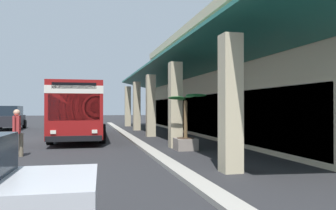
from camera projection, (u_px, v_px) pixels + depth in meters
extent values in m
plane|color=#262628|center=(181.00, 136.00, 21.54)|extent=(120.00, 120.00, 0.00)
cube|color=#9E998E|center=(128.00, 136.00, 20.57)|extent=(35.81, 0.50, 0.12)
cube|color=#C6B793|center=(268.00, 83.00, 22.93)|extent=(29.85, 10.72, 7.11)
cube|color=beige|center=(268.00, 27.00, 22.96)|extent=(30.15, 11.02, 0.60)
cube|color=#C6B793|center=(128.00, 106.00, 32.52)|extent=(0.55, 0.55, 3.91)
cube|color=#C6B793|center=(137.00, 106.00, 26.72)|extent=(0.55, 0.55, 3.91)
cube|color=#C6B793|center=(151.00, 106.00, 20.93)|extent=(0.55, 0.55, 3.91)
cube|color=#C6B793|center=(175.00, 105.00, 15.14)|extent=(0.55, 0.55, 3.91)
cube|color=#C6B793|center=(231.00, 103.00, 9.34)|extent=(0.55, 0.55, 3.91)
cube|color=#19594C|center=(171.00, 70.00, 21.27)|extent=(29.85, 3.16, 0.82)
cube|color=#19232D|center=(195.00, 114.00, 21.64)|extent=(25.07, 0.08, 2.40)
cube|color=maroon|center=(80.00, 109.00, 20.16)|extent=(11.07, 2.86, 2.75)
cube|color=silver|center=(80.00, 94.00, 20.17)|extent=(11.09, 2.88, 0.36)
cube|color=#19232D|center=(80.00, 106.00, 20.45)|extent=(9.31, 2.84, 0.90)
cube|color=#19232D|center=(74.00, 107.00, 14.81)|extent=(0.12, 2.24, 1.20)
cube|color=black|center=(74.00, 86.00, 14.81)|extent=(0.12, 1.94, 0.28)
cube|color=black|center=(74.00, 139.00, 14.68)|extent=(0.27, 2.45, 0.24)
cube|color=silver|center=(95.00, 131.00, 14.95)|extent=(0.07, 0.24, 0.16)
cube|color=silver|center=(53.00, 132.00, 14.57)|extent=(0.07, 0.24, 0.16)
cube|color=silver|center=(81.00, 86.00, 21.64)|extent=(2.45, 1.85, 0.24)
cylinder|color=black|center=(102.00, 134.00, 16.87)|extent=(1.00, 0.30, 1.00)
cylinder|color=black|center=(50.00, 134.00, 16.33)|extent=(1.00, 0.30, 1.00)
cylinder|color=black|center=(101.00, 126.00, 23.43)|extent=(1.00, 0.30, 1.00)
cylinder|color=black|center=(63.00, 127.00, 22.89)|extent=(1.00, 0.30, 1.00)
cube|color=#232328|center=(9.00, 121.00, 27.45)|extent=(4.88, 2.15, 0.84)
cube|color=#19232D|center=(9.00, 111.00, 27.55)|extent=(3.33, 1.85, 0.80)
cylinder|color=black|center=(19.00, 126.00, 26.15)|extent=(0.76, 0.26, 0.76)
cylinder|color=black|center=(24.00, 124.00, 29.28)|extent=(0.76, 0.26, 0.76)
cylinder|color=black|center=(0.00, 124.00, 28.74)|extent=(0.76, 0.26, 0.76)
cylinder|color=black|center=(51.00, 204.00, 5.16)|extent=(0.64, 0.22, 0.64)
cylinder|color=#726651|center=(12.00, 146.00, 12.06)|extent=(0.16, 0.16, 0.87)
cylinder|color=#726651|center=(21.00, 145.00, 12.32)|extent=(0.16, 0.16, 0.87)
cube|color=#B23333|center=(17.00, 125.00, 12.19)|extent=(0.52, 0.25, 0.66)
sphere|color=tan|center=(17.00, 113.00, 12.20)|extent=(0.24, 0.24, 0.24)
cylinder|color=#B23333|center=(14.00, 124.00, 11.89)|extent=(0.09, 0.09, 0.59)
cylinder|color=#B23333|center=(19.00, 123.00, 12.50)|extent=(0.09, 0.09, 0.59)
cube|color=gray|center=(186.00, 144.00, 14.24)|extent=(0.90, 0.90, 0.51)
cylinder|color=#332319|center=(186.00, 138.00, 14.24)|extent=(0.76, 0.76, 0.02)
cylinder|color=brown|center=(186.00, 119.00, 14.25)|extent=(0.16, 0.16, 1.63)
ellipsoid|color=#195123|center=(190.00, 97.00, 13.81)|extent=(0.96, 0.30, 0.15)
ellipsoid|color=#195123|center=(196.00, 95.00, 14.27)|extent=(0.39, 0.93, 0.18)
ellipsoid|color=#195123|center=(180.00, 99.00, 14.74)|extent=(1.08, 0.37, 0.14)
ellipsoid|color=#195123|center=(177.00, 98.00, 14.17)|extent=(0.23, 0.78, 0.19)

